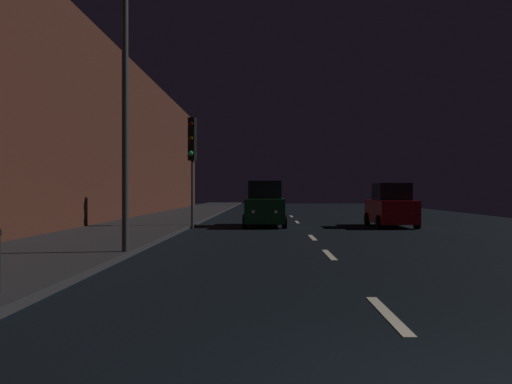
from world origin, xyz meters
TOP-DOWN VIEW (x-y plane):
  - ground at (0.00, 24.50)m, footprint 26.81×84.00m
  - sidewalk_left at (-7.20, 24.50)m, footprint 4.40×84.00m
  - building_facade_left at (-9.80, 21.00)m, footprint 0.80×63.00m
  - lane_centerline at (0.00, 16.23)m, footprint 0.16×29.47m
  - traffic_light_far_left at (-4.91, 19.12)m, footprint 0.38×0.48m
  - streetlamp_overhead at (-4.67, 8.88)m, footprint 1.70×0.44m
  - car_approaching_headlights at (-1.70, 20.54)m, footprint 1.95×4.22m
  - car_parked_right_far at (4.10, 20.27)m, footprint 1.84×3.99m

SIDE VIEW (x-z plane):
  - ground at x=0.00m, z-range -0.02..0.00m
  - lane_centerline at x=0.00m, z-range 0.00..0.01m
  - sidewalk_left at x=-7.20m, z-range 0.00..0.15m
  - car_parked_right_far at x=4.10m, z-range -0.09..1.93m
  - car_approaching_headlights at x=-1.70m, z-range -0.09..2.03m
  - traffic_light_far_left at x=-4.91m, z-range 1.11..6.01m
  - building_facade_left at x=-9.80m, z-range 0.00..9.22m
  - streetlamp_overhead at x=-4.67m, z-range 1.22..9.14m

